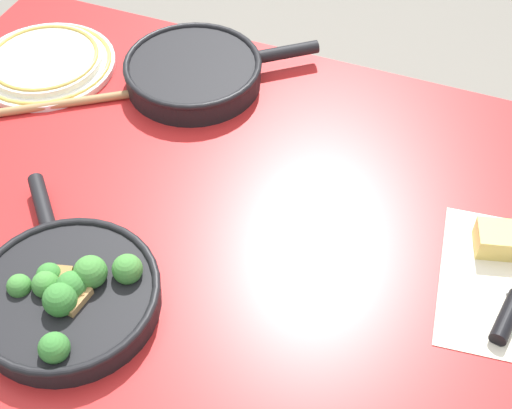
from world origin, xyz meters
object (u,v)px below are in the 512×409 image
object	(u,v)px
skillet_eggs	(195,72)
cheese_block	(504,240)
skillet_broccoli	(68,294)
dinner_plate_stack	(45,62)
wooden_spoon	(119,95)

from	to	relation	value
skillet_eggs	cheese_block	distance (m)	0.61
skillet_broccoli	cheese_block	xyz separation A→B (m)	(-0.54, -0.31, -0.01)
skillet_broccoli	skillet_eggs	xyz separation A→B (m)	(0.04, -0.50, -0.00)
skillet_broccoli	dinner_plate_stack	distance (m)	0.55
skillet_broccoli	cheese_block	distance (m)	0.62
wooden_spoon	dinner_plate_stack	world-z (taller)	dinner_plate_stack
skillet_broccoli	skillet_eggs	bearing A→B (deg)	-38.45
skillet_broccoli	dinner_plate_stack	bearing A→B (deg)	-7.31
skillet_eggs	cheese_block	world-z (taller)	skillet_eggs
skillet_broccoli	cheese_block	bearing A→B (deg)	-102.79
wooden_spoon	dinner_plate_stack	distance (m)	0.17
dinner_plate_stack	cheese_block	bearing A→B (deg)	171.50
wooden_spoon	cheese_block	size ratio (longest dim) A/B	3.92
skillet_eggs	wooden_spoon	world-z (taller)	skillet_eggs
skillet_eggs	wooden_spoon	distance (m)	0.14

